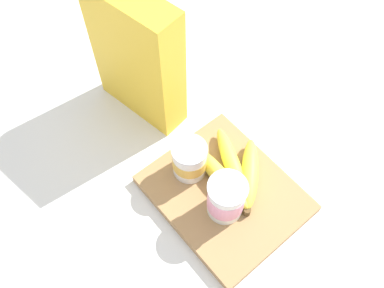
{
  "coord_description": "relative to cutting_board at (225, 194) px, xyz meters",
  "views": [
    {
      "loc": [
        -0.22,
        0.27,
        0.76
      ],
      "look_at": [
        0.1,
        0.0,
        0.07
      ],
      "focal_mm": 39.33,
      "sensor_mm": 36.0,
      "label": 1
    }
  ],
  "objects": [
    {
      "name": "ground_plane",
      "position": [
        0.0,
        0.0,
        -0.01
      ],
      "size": [
        2.4,
        2.4,
        0.0
      ],
      "primitive_type": "plane",
      "color": "silver"
    },
    {
      "name": "cutting_board",
      "position": [
        0.0,
        0.0,
        0.0
      ],
      "size": [
        0.28,
        0.24,
        0.02
      ],
      "primitive_type": "cube",
      "color": "#A37A4C",
      "rests_on": "ground_plane"
    },
    {
      "name": "cereal_box",
      "position": [
        0.29,
        -0.02,
        0.14
      ],
      "size": [
        0.21,
        0.1,
        0.3
      ],
      "primitive_type": "cube",
      "rotation": [
        0.0,
        0.0,
        0.17
      ],
      "color": "yellow",
      "rests_on": "ground_plane"
    },
    {
      "name": "yogurt_cup_front",
      "position": [
        -0.03,
        0.02,
        0.06
      ],
      "size": [
        0.07,
        0.07,
        0.09
      ],
      "color": "white",
      "rests_on": "cutting_board"
    },
    {
      "name": "yogurt_cup_back",
      "position": [
        0.08,
        0.02,
        0.05
      ],
      "size": [
        0.07,
        0.07,
        0.08
      ],
      "color": "white",
      "rests_on": "cutting_board"
    },
    {
      "name": "banana_bunch",
      "position": [
        0.01,
        -0.03,
        0.03
      ],
      "size": [
        0.19,
        0.14,
        0.04
      ],
      "color": "yellow",
      "rests_on": "cutting_board"
    }
  ]
}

